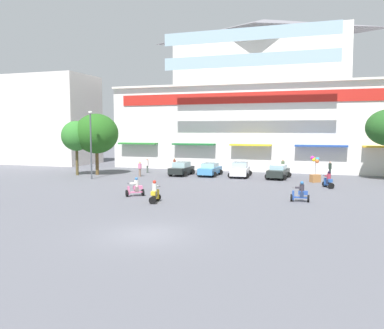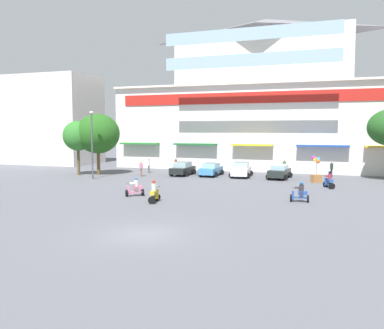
# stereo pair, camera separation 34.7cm
# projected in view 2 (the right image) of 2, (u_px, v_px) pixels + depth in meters

# --- Properties ---
(ground_plane) EXTENTS (128.00, 128.00, 0.00)m
(ground_plane) POSITION_uv_depth(u_px,v_px,m) (216.00, 194.00, 31.81)
(ground_plane) COLOR #585961
(colonial_building) EXTENTS (37.53, 16.19, 19.41)m
(colonial_building) POSITION_uv_depth(u_px,v_px,m) (264.00, 105.00, 52.57)
(colonial_building) COLOR white
(colonial_building) RESTS_ON ground
(flank_building_left) EXTENTS (13.13, 8.11, 12.86)m
(flank_building_left) POSITION_uv_depth(u_px,v_px,m) (52.00, 120.00, 59.47)
(flank_building_left) COLOR silver
(flank_building_left) RESTS_ON ground
(plaza_tree_0) EXTENTS (3.33, 3.17, 6.04)m
(plaza_tree_0) POSITION_uv_depth(u_px,v_px,m) (78.00, 136.00, 44.28)
(plaza_tree_0) COLOR brown
(plaza_tree_0) RESTS_ON ground
(plaza_tree_2) EXTENTS (4.84, 4.85, 6.84)m
(plaza_tree_2) POSITION_uv_depth(u_px,v_px,m) (98.00, 134.00, 44.63)
(plaza_tree_2) COLOR brown
(plaza_tree_2) RESTS_ON ground
(parked_car_0) EXTENTS (2.37, 3.87, 1.49)m
(parked_car_0) POSITION_uv_depth(u_px,v_px,m) (183.00, 169.00, 44.34)
(parked_car_0) COLOR black
(parked_car_0) RESTS_ON ground
(parked_car_1) EXTENTS (2.27, 4.05, 1.41)m
(parked_car_1) POSITION_uv_depth(u_px,v_px,m) (211.00, 169.00, 43.83)
(parked_car_1) COLOR #4285C0
(parked_car_1) RESTS_ON ground
(parked_car_2) EXTENTS (2.51, 4.19, 1.59)m
(parked_car_2) POSITION_uv_depth(u_px,v_px,m) (241.00, 170.00, 42.75)
(parked_car_2) COLOR silver
(parked_car_2) RESTS_ON ground
(parked_car_3) EXTENTS (2.48, 4.18, 1.43)m
(parked_car_3) POSITION_uv_depth(u_px,v_px,m) (279.00, 172.00, 41.32)
(parked_car_3) COLOR #212826
(parked_car_3) RESTS_ON ground
(scooter_rider_1) EXTENTS (1.04, 1.45, 1.50)m
(scooter_rider_1) POSITION_uv_depth(u_px,v_px,m) (329.00, 181.00, 34.74)
(scooter_rider_1) COLOR black
(scooter_rider_1) RESTS_ON ground
(scooter_rider_2) EXTENTS (1.40, 1.28, 1.47)m
(scooter_rider_2) POSITION_uv_depth(u_px,v_px,m) (135.00, 188.00, 30.62)
(scooter_rider_2) COLOR black
(scooter_rider_2) RESTS_ON ground
(scooter_rider_3) EXTENTS (0.75, 1.52, 1.59)m
(scooter_rider_3) POSITION_uv_depth(u_px,v_px,m) (154.00, 193.00, 27.99)
(scooter_rider_3) COLOR black
(scooter_rider_3) RESTS_ON ground
(scooter_rider_4) EXTENTS (1.32, 0.59, 1.48)m
(scooter_rider_4) POSITION_uv_depth(u_px,v_px,m) (300.00, 194.00, 28.13)
(scooter_rider_4) COLOR black
(scooter_rider_4) RESTS_ON ground
(pedestrian_0) EXTENTS (0.44, 0.44, 1.67)m
(pedestrian_0) POSITION_uv_depth(u_px,v_px,m) (176.00, 164.00, 47.72)
(pedestrian_0) COLOR black
(pedestrian_0) RESTS_ON ground
(pedestrian_1) EXTENTS (0.44, 0.44, 1.67)m
(pedestrian_1) POSITION_uv_depth(u_px,v_px,m) (284.00, 166.00, 45.55)
(pedestrian_1) COLOR #4B5137
(pedestrian_1) RESTS_ON ground
(pedestrian_2) EXTENTS (0.36, 0.36, 1.70)m
(pedestrian_2) POSITION_uv_depth(u_px,v_px,m) (149.00, 165.00, 46.80)
(pedestrian_2) COLOR #49544B
(pedestrian_2) RESTS_ON ground
(pedestrian_3) EXTENTS (0.47, 0.47, 1.66)m
(pedestrian_3) POSITION_uv_depth(u_px,v_px,m) (332.00, 168.00, 42.79)
(pedestrian_3) COLOR black
(pedestrian_3) RESTS_ON ground
(pedestrian_4) EXTENTS (0.55, 0.55, 1.63)m
(pedestrian_4) POSITION_uv_depth(u_px,v_px,m) (141.00, 168.00, 43.23)
(pedestrian_4) COLOR #7F6656
(pedestrian_4) RESTS_ON ground
(streetlamp_near) EXTENTS (0.40, 0.40, 6.96)m
(streetlamp_near) POSITION_uv_depth(u_px,v_px,m) (92.00, 140.00, 40.79)
(streetlamp_near) COLOR #474C51
(streetlamp_near) RESTS_ON ground
(balloon_vendor_cart) EXTENTS (1.08, 1.02, 2.55)m
(balloon_vendor_cart) POSITION_uv_depth(u_px,v_px,m) (316.00, 172.00, 38.40)
(balloon_vendor_cart) COLOR #A26A3A
(balloon_vendor_cart) RESTS_ON ground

